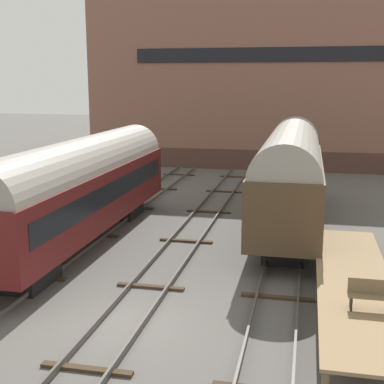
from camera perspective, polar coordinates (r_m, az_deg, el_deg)
The scene contains 8 objects.
ground_plane at distance 17.88m, azimuth -7.26°, elevation -13.65°, with size 200.00×200.00×0.00m, color #56544F.
track_middle at distance 17.82m, azimuth -7.28°, elevation -13.23°, with size 2.60×60.00×0.26m.
track_right at distance 16.96m, azimuth 8.51°, elevation -14.64°, with size 2.60×60.00×0.26m.
train_car_maroon at distance 25.60m, azimuth -11.66°, elevation 0.73°, with size 3.06×16.77×5.04m.
train_car_brown at distance 28.48m, azimuth 10.47°, elevation 2.24°, with size 3.13×16.47×5.35m.
station_platform at distance 19.12m, azimuth 16.90°, elevation -9.18°, with size 2.47×12.24×1.06m.
bench at distance 16.73m, azimuth 18.69°, elevation -10.25°, with size 1.40×0.40×0.91m.
warehouse_building at distance 52.61m, azimuth 8.24°, elevation 13.02°, with size 31.43×12.97×17.75m.
Camera 1 is at (5.55, -15.18, 7.66)m, focal length 50.00 mm.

